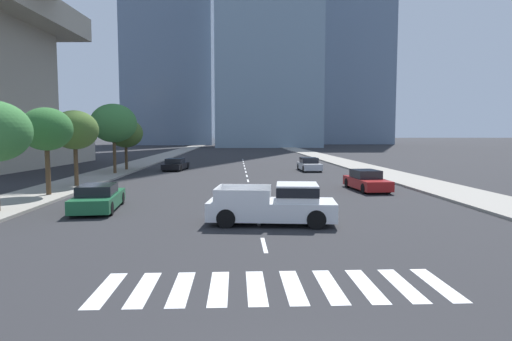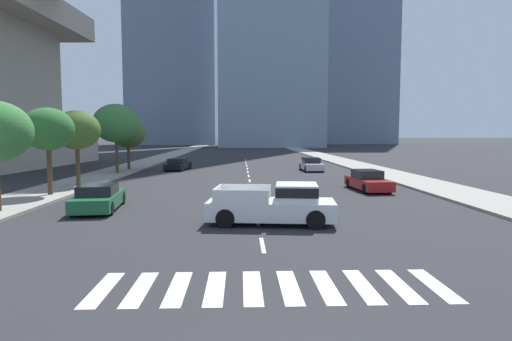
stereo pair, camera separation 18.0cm
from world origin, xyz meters
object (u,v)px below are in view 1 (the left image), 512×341
(sedan_black_2, at_px, (176,165))
(street_tree_third, at_px, (75,130))
(sedan_red_0, at_px, (366,181))
(street_tree_fourth, at_px, (114,123))
(sedan_green_3, at_px, (98,198))
(street_tree_fifth, at_px, (126,133))
(sedan_silver_1, at_px, (309,165))
(street_tree_second, at_px, (46,129))
(pickup_truck, at_px, (278,204))

(sedan_black_2, distance_m, street_tree_third, 15.53)
(sedan_red_0, distance_m, street_tree_fourth, 23.22)
(sedan_green_3, xyz_separation_m, street_tree_fifth, (-4.31, 22.71, 3.19))
(sedan_red_0, xyz_separation_m, street_tree_fifth, (-19.64, 15.86, 3.17))
(sedan_silver_1, height_order, sedan_green_3, sedan_silver_1)
(sedan_green_3, distance_m, street_tree_second, 7.13)
(sedan_black_2, distance_m, sedan_green_3, 23.42)
(sedan_red_0, xyz_separation_m, street_tree_fourth, (-19.64, 11.71, 4.06))
(sedan_red_0, distance_m, sedan_green_3, 16.79)
(street_tree_fourth, bearing_deg, street_tree_third, -90.00)
(pickup_truck, distance_m, street_tree_fourth, 25.86)
(pickup_truck, relative_size, street_tree_third, 1.05)
(street_tree_fourth, bearing_deg, sedan_red_0, -30.79)
(sedan_black_2, bearing_deg, street_tree_third, 167.47)
(sedan_green_3, bearing_deg, pickup_truck, -118.87)
(street_tree_second, bearing_deg, street_tree_fourth, 90.00)
(sedan_black_2, height_order, street_tree_fourth, street_tree_fourth)
(sedan_black_2, relative_size, street_tree_second, 0.95)
(pickup_truck, bearing_deg, street_tree_fifth, 122.15)
(street_tree_fourth, bearing_deg, sedan_black_2, 45.25)
(sedan_green_3, relative_size, street_tree_third, 0.94)
(street_tree_third, xyz_separation_m, street_tree_fifth, (0.00, 13.67, -0.19))
(pickup_truck, relative_size, sedan_green_3, 1.11)
(sedan_black_2, xyz_separation_m, street_tree_fifth, (-4.81, -0.70, 3.22))
(street_tree_second, xyz_separation_m, street_tree_fourth, (0.00, 13.99, 0.70))
(street_tree_second, height_order, street_tree_fifth, street_tree_second)
(sedan_green_3, height_order, street_tree_third, street_tree_third)
(sedan_red_0, bearing_deg, street_tree_third, -100.39)
(street_tree_fourth, xyz_separation_m, street_tree_fifth, (0.00, 4.16, -0.89))
(sedan_green_3, bearing_deg, street_tree_fifth, 5.01)
(street_tree_third, height_order, street_tree_fourth, street_tree_fourth)
(sedan_black_2, bearing_deg, street_tree_fifth, 104.24)
(sedan_green_3, bearing_deg, sedan_red_0, -71.66)
(sedan_red_0, xyz_separation_m, street_tree_third, (-19.64, 2.19, 3.36))
(sedan_green_3, bearing_deg, sedan_silver_1, -38.34)
(sedan_black_2, bearing_deg, street_tree_fourth, 141.25)
(sedan_black_2, distance_m, street_tree_fifth, 5.83)
(sedan_silver_1, bearing_deg, street_tree_fourth, -81.32)
(sedan_silver_1, height_order, street_tree_fourth, street_tree_fourth)
(sedan_silver_1, distance_m, sedan_black_2, 13.64)
(pickup_truck, relative_size, sedan_silver_1, 1.23)
(sedan_red_0, distance_m, sedan_silver_1, 15.20)
(sedan_silver_1, relative_size, sedan_black_2, 0.91)
(street_tree_second, height_order, street_tree_third, street_tree_third)
(sedan_silver_1, distance_m, street_tree_fifth, 18.67)
(street_tree_fifth, bearing_deg, sedan_red_0, -38.93)
(sedan_green_3, height_order, street_tree_fifth, street_tree_fifth)
(sedan_silver_1, relative_size, street_tree_fifth, 0.87)
(street_tree_third, bearing_deg, sedan_green_3, -64.52)
(street_tree_fourth, height_order, street_tree_fifth, street_tree_fourth)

